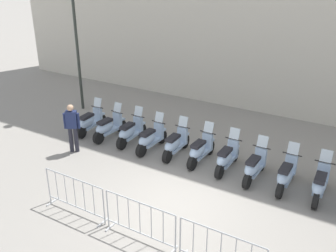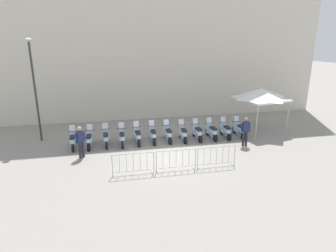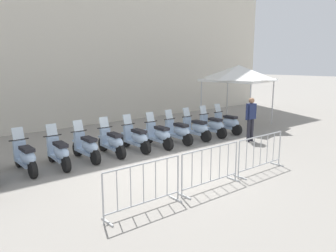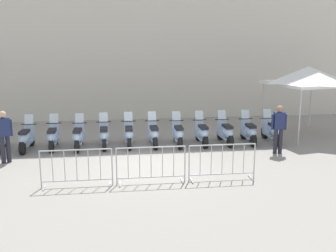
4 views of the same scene
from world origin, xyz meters
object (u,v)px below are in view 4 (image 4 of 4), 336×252
(motorcycle_11, at_px, (272,131))
(barrier_segment_2, at_px, (222,163))
(motorcycle_8, at_px, (202,133))
(motorcycle_5, at_px, (129,135))
(canopy_tent, at_px, (308,76))
(motorcycle_2, at_px, (53,137))
(motorcycle_3, at_px, (78,137))
(motorcycle_0, at_px, (0,139))
(motorcycle_7, at_px, (178,134))
(officer_near_row_end, at_px, (279,127))
(motorcycle_4, at_px, (104,136))
(barrier_segment_0, at_px, (77,169))
(motorcycle_1, at_px, (26,139))
(officer_mid_plaza, at_px, (4,134))
(motorcycle_6, at_px, (154,134))
(motorcycle_9, at_px, (226,133))
(motorcycle_10, at_px, (249,132))
(barrier_segment_1, at_px, (151,166))

(motorcycle_11, height_order, barrier_segment_2, motorcycle_11)
(motorcycle_8, bearing_deg, motorcycle_5, 165.71)
(motorcycle_11, bearing_deg, canopy_tent, 16.31)
(motorcycle_2, distance_m, motorcycle_3, 0.93)
(motorcycle_0, xyz_separation_m, motorcycle_7, (6.37, -1.42, 0.00))
(barrier_segment_2, distance_m, officer_near_row_end, 3.66)
(motorcycle_7, distance_m, motorcycle_8, 0.94)
(motorcycle_3, xyz_separation_m, motorcycle_11, (7.30, -1.56, 0.00))
(motorcycle_5, xyz_separation_m, motorcycle_7, (1.80, -0.51, 0.00))
(motorcycle_5, height_order, officer_near_row_end, officer_near_row_end)
(motorcycle_11, bearing_deg, motorcycle_4, 167.12)
(motorcycle_4, bearing_deg, motorcycle_2, 167.82)
(barrier_segment_0, xyz_separation_m, canopy_tent, (9.84, 2.99, 2.00))
(motorcycle_1, height_order, barrier_segment_2, motorcycle_1)
(motorcycle_0, bearing_deg, motorcycle_2, -10.31)
(motorcycle_2, relative_size, motorcycle_7, 1.00)
(officer_mid_plaza, bearing_deg, motorcycle_8, -0.32)
(barrier_segment_2, bearing_deg, motorcycle_2, 130.45)
(motorcycle_2, bearing_deg, motorcycle_6, -12.36)
(motorcycle_11, bearing_deg, motorcycle_7, 168.19)
(officer_near_row_end, bearing_deg, barrier_segment_2, -149.86)
(motorcycle_9, bearing_deg, motorcycle_6, 166.23)
(barrier_segment_0, bearing_deg, motorcycle_4, 69.14)
(motorcycle_11, bearing_deg, motorcycle_6, 166.99)
(motorcycle_1, relative_size, motorcycle_8, 0.99)
(motorcycle_5, xyz_separation_m, barrier_segment_2, (1.61, -4.53, 0.07))
(motorcycle_1, bearing_deg, motorcycle_10, -12.23)
(motorcycle_5, relative_size, barrier_segment_1, 0.89)
(motorcycle_1, bearing_deg, barrier_segment_2, -44.63)
(motorcycle_6, xyz_separation_m, barrier_segment_1, (-1.30, -3.88, 0.07))
(motorcycle_11, xyz_separation_m, officer_mid_plaza, (-9.77, 0.63, 0.53))
(motorcycle_6, xyz_separation_m, motorcycle_11, (4.55, -1.05, 0.00))
(motorcycle_7, xyz_separation_m, motorcycle_8, (0.92, -0.18, 0.00))
(motorcycle_10, bearing_deg, barrier_segment_2, -130.47)
(motorcycle_0, distance_m, motorcycle_4, 3.73)
(motorcycle_5, height_order, canopy_tent, canopy_tent)
(motorcycle_4, height_order, motorcycle_9, same)
(barrier_segment_1, xyz_separation_m, officer_mid_plaza, (-3.93, 3.45, 0.46))
(barrier_segment_0, relative_size, barrier_segment_1, 1.00)
(motorcycle_2, relative_size, motorcycle_6, 1.00)
(motorcycle_7, relative_size, motorcycle_11, 0.99)
(motorcycle_11, distance_m, barrier_segment_0, 8.20)
(officer_near_row_end, bearing_deg, motorcycle_4, 153.05)
(motorcycle_2, relative_size, motorcycle_3, 1.01)
(motorcycle_5, distance_m, motorcycle_7, 1.87)
(motorcycle_11, distance_m, canopy_tent, 2.93)
(motorcycle_11, bearing_deg, motorcycle_8, 167.91)
(barrier_segment_0, bearing_deg, motorcycle_9, 24.87)
(officer_mid_plaza, xyz_separation_m, canopy_tent, (11.77, -0.04, 1.54))
(motorcycle_0, height_order, motorcycle_4, same)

